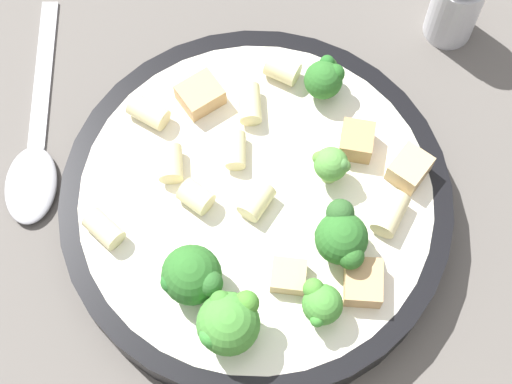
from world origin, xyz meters
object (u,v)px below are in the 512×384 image
object	(u,v)px
pasta_bowl	(256,205)
rigatoni_4	(390,214)
broccoli_floret_2	(192,276)
rigatoni_2	(171,163)
rigatoni_8	(282,69)
spoon	(34,154)
broccoli_floret_1	(228,323)
broccoli_floret_0	(331,165)
broccoli_floret_4	(321,303)
broccoli_floret_5	(342,237)
rigatoni_0	(148,112)
rigatoni_5	(104,229)
rigatoni_3	(236,150)
chicken_chunk_2	(289,276)
rigatoni_7	(196,198)
chicken_chunk_0	(363,282)
chicken_chunk_3	(200,95)
broccoli_floret_3	(325,77)
chicken_chunk_1	(357,141)
rigatoni_6	(261,201)
rigatoni_1	(244,104)
chicken_chunk_4	(410,169)

from	to	relation	value
pasta_bowl	rigatoni_4	size ratio (longest dim) A/B	9.28
broccoli_floret_2	rigatoni_2	distance (m)	0.08
rigatoni_8	spoon	size ratio (longest dim) A/B	0.12
broccoli_floret_1	broccoli_floret_0	bearing A→B (deg)	-35.46
broccoli_floret_4	rigatoni_4	size ratio (longest dim) A/B	1.08
broccoli_floret_1	rigatoni_4	bearing A→B (deg)	-57.43
broccoli_floret_5	rigatoni_0	size ratio (longest dim) A/B	1.66
pasta_bowl	rigatoni_5	world-z (taller)	rigatoni_5
rigatoni_3	chicken_chunk_2	world-z (taller)	rigatoni_3
rigatoni_7	chicken_chunk_0	bearing A→B (deg)	-121.96
rigatoni_4	rigatoni_8	bearing A→B (deg)	28.83
rigatoni_5	chicken_chunk_0	xyz separation A→B (m)	(-0.05, -0.16, 0.00)
chicken_chunk_3	broccoli_floret_0	bearing A→B (deg)	-127.20
broccoli_floret_2	broccoli_floret_3	size ratio (longest dim) A/B	1.31
pasta_bowl	chicken_chunk_1	bearing A→B (deg)	-64.54
broccoli_floret_0	rigatoni_6	bearing A→B (deg)	110.59
rigatoni_7	chicken_chunk_2	size ratio (longest dim) A/B	0.94
broccoli_floret_2	rigatoni_1	size ratio (longest dim) A/B	1.46
rigatoni_2	rigatoni_4	bearing A→B (deg)	-107.68
rigatoni_5	chicken_chunk_3	distance (m)	0.11
broccoli_floret_3	chicken_chunk_4	world-z (taller)	broccoli_floret_3
rigatoni_7	chicken_chunk_3	world-z (taller)	same
chicken_chunk_3	chicken_chunk_4	world-z (taller)	chicken_chunk_4
broccoli_floret_5	rigatoni_5	distance (m)	0.15
rigatoni_8	chicken_chunk_3	bearing A→B (deg)	105.63
chicken_chunk_0	spoon	distance (m)	0.25
broccoli_floret_4	spoon	xyz separation A→B (m)	(0.13, 0.19, -0.05)
rigatoni_3	chicken_chunk_4	xyz separation A→B (m)	(-0.02, -0.11, 0.00)
rigatoni_3	rigatoni_8	world-z (taller)	rigatoni_8
rigatoni_1	chicken_chunk_0	world-z (taller)	same
broccoli_floret_0	rigatoni_4	distance (m)	0.05
rigatoni_6	rigatoni_8	size ratio (longest dim) A/B	1.05
chicken_chunk_1	rigatoni_1	bearing A→B (deg)	65.46
rigatoni_1	chicken_chunk_2	xyz separation A→B (m)	(-0.12, -0.02, -0.00)
rigatoni_4	rigatoni_5	bearing A→B (deg)	89.54
rigatoni_1	rigatoni_4	size ratio (longest dim) A/B	0.96
chicken_chunk_0	spoon	xyz separation A→B (m)	(0.12, 0.21, -0.04)
rigatoni_0	chicken_chunk_2	bearing A→B (deg)	-144.61
broccoli_floret_1	broccoli_floret_3	size ratio (longest dim) A/B	1.41
rigatoni_0	broccoli_floret_2	bearing A→B (deg)	-167.82
rigatoni_2	rigatoni_8	size ratio (longest dim) A/B	1.06
rigatoni_5	pasta_bowl	bearing A→B (deg)	-79.53
broccoli_floret_3	broccoli_floret_4	xyz separation A→B (m)	(-0.15, 0.02, 0.00)
pasta_bowl	chicken_chunk_4	size ratio (longest dim) A/B	10.43
broccoli_floret_4	rigatoni_8	world-z (taller)	broccoli_floret_4
spoon	broccoli_floret_3	bearing A→B (deg)	-83.62
pasta_bowl	rigatoni_1	distance (m)	0.07
pasta_bowl	rigatoni_0	xyz separation A→B (m)	(0.06, 0.07, 0.02)
rigatoni_3	rigatoni_4	bearing A→B (deg)	-118.24
rigatoni_0	rigatoni_8	distance (m)	0.10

